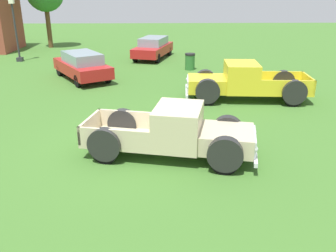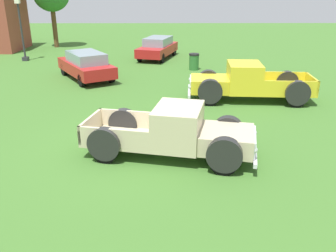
{
  "view_description": "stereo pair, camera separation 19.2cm",
  "coord_description": "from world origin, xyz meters",
  "px_view_note": "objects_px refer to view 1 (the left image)",
  "views": [
    {
      "loc": [
        0.73,
        -10.02,
        4.54
      ],
      "look_at": [
        0.99,
        -0.68,
        0.9
      ],
      "focal_mm": 38.15,
      "sensor_mm": 36.0,
      "label": 1
    },
    {
      "loc": [
        0.92,
        -10.02,
        4.54
      ],
      "look_at": [
        0.99,
        -0.68,
        0.9
      ],
      "focal_mm": 38.15,
      "sensor_mm": 36.0,
      "label": 2
    }
  ],
  "objects_px": {
    "pickup_truck_behind_left": "(239,82)",
    "lamp_post_near": "(15,28)",
    "sedan_distant_b": "(82,65)",
    "sedan_distant_a": "(153,47)",
    "pickup_truck_foreground": "(180,133)",
    "trash_can": "(190,62)"
  },
  "relations": [
    {
      "from": "pickup_truck_foreground",
      "to": "sedan_distant_b",
      "type": "height_order",
      "value": "pickup_truck_foreground"
    },
    {
      "from": "pickup_truck_foreground",
      "to": "sedan_distant_b",
      "type": "distance_m",
      "value": 10.37
    },
    {
      "from": "sedan_distant_a",
      "to": "lamp_post_near",
      "type": "xyz_separation_m",
      "value": [
        -8.73,
        -0.78,
        1.37
      ]
    },
    {
      "from": "pickup_truck_behind_left",
      "to": "trash_can",
      "type": "height_order",
      "value": "pickup_truck_behind_left"
    },
    {
      "from": "sedan_distant_a",
      "to": "trash_can",
      "type": "xyz_separation_m",
      "value": [
        2.2,
        -3.65,
        -0.26
      ]
    },
    {
      "from": "trash_can",
      "to": "sedan_distant_a",
      "type": "bearing_deg",
      "value": 121.01
    },
    {
      "from": "lamp_post_near",
      "to": "trash_can",
      "type": "xyz_separation_m",
      "value": [
        10.93,
        -2.87,
        -1.63
      ]
    },
    {
      "from": "lamp_post_near",
      "to": "trash_can",
      "type": "relative_size",
      "value": 4.23
    },
    {
      "from": "sedan_distant_a",
      "to": "trash_can",
      "type": "relative_size",
      "value": 4.75
    },
    {
      "from": "sedan_distant_a",
      "to": "sedan_distant_b",
      "type": "relative_size",
      "value": 0.99
    },
    {
      "from": "pickup_truck_behind_left",
      "to": "lamp_post_near",
      "type": "height_order",
      "value": "lamp_post_near"
    },
    {
      "from": "pickup_truck_behind_left",
      "to": "lamp_post_near",
      "type": "distance_m",
      "value": 15.42
    },
    {
      "from": "sedan_distant_b",
      "to": "lamp_post_near",
      "type": "xyz_separation_m",
      "value": [
        -5.1,
        5.08,
        1.36
      ]
    },
    {
      "from": "trash_can",
      "to": "lamp_post_near",
      "type": "bearing_deg",
      "value": 165.28
    },
    {
      "from": "sedan_distant_a",
      "to": "pickup_truck_foreground",
      "type": "bearing_deg",
      "value": -86.5
    },
    {
      "from": "sedan_distant_a",
      "to": "sedan_distant_b",
      "type": "xyz_separation_m",
      "value": [
        -3.63,
        -5.86,
        0.01
      ]
    },
    {
      "from": "pickup_truck_foreground",
      "to": "lamp_post_near",
      "type": "relative_size",
      "value": 1.27
    },
    {
      "from": "pickup_truck_behind_left",
      "to": "sedan_distant_a",
      "type": "relative_size",
      "value": 1.18
    },
    {
      "from": "sedan_distant_a",
      "to": "lamp_post_near",
      "type": "bearing_deg",
      "value": -174.89
    },
    {
      "from": "pickup_truck_behind_left",
      "to": "lamp_post_near",
      "type": "xyz_separation_m",
      "value": [
        -12.51,
        8.91,
        1.35
      ]
    },
    {
      "from": "pickup_truck_foreground",
      "to": "pickup_truck_behind_left",
      "type": "height_order",
      "value": "pickup_truck_behind_left"
    },
    {
      "from": "lamp_post_near",
      "to": "pickup_truck_foreground",
      "type": "bearing_deg",
      "value": -56.12
    }
  ]
}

